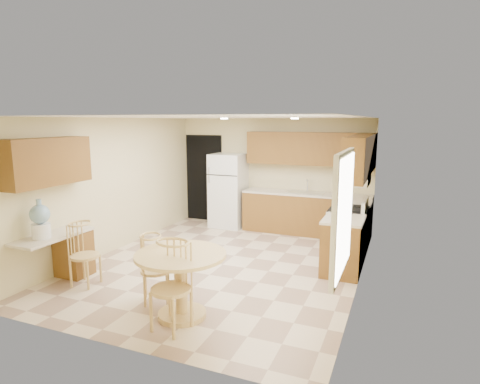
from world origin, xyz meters
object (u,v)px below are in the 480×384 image
at_px(refrigerator, 228,190).
at_px(chair_table_b, 166,281).
at_px(chair_table_a, 151,264).
at_px(dining_table, 181,275).
at_px(chair_desk, 80,250).
at_px(stove, 347,232).
at_px(water_crock, 40,221).

distance_m(refrigerator, chair_table_b, 4.88).
distance_m(refrigerator, chair_table_a, 4.19).
bearing_deg(dining_table, chair_desk, 172.81).
bearing_deg(chair_table_a, stove, 109.66).
bearing_deg(water_crock, stove, 38.06).
xyz_separation_m(refrigerator, dining_table, (1.25, -4.28, -0.30)).
relative_size(dining_table, water_crock, 1.96).
height_order(dining_table, chair_table_a, chair_table_a).
distance_m(chair_table_b, water_crock, 2.41).
height_order(chair_table_b, chair_desk, chair_table_b).
bearing_deg(refrigerator, chair_table_b, -74.57).
bearing_deg(dining_table, chair_table_b, -83.24).
relative_size(refrigerator, stove, 1.56).
xyz_separation_m(dining_table, chair_table_b, (0.05, -0.42, 0.10)).
relative_size(chair_table_a, water_crock, 1.61).
distance_m(dining_table, chair_table_a, 0.57).
distance_m(stove, chair_desk, 4.48).
xyz_separation_m(stove, chair_table_b, (-1.58, -3.48, 0.18)).
relative_size(refrigerator, dining_table, 1.50).
height_order(refrigerator, water_crock, refrigerator).
bearing_deg(stove, refrigerator, 157.01).
relative_size(chair_table_a, chair_table_b, 0.88).
height_order(dining_table, chair_desk, chair_desk).
distance_m(dining_table, chair_desk, 1.86).
xyz_separation_m(refrigerator, chair_desk, (-0.60, -4.05, -0.27)).
bearing_deg(chair_table_b, stove, -105.86).
bearing_deg(chair_desk, chair_table_a, 81.71).
bearing_deg(chair_desk, stove, 124.00).
bearing_deg(chair_desk, chair_table_b, 65.83).
distance_m(refrigerator, dining_table, 4.47).
bearing_deg(water_crock, refrigerator, 76.26).
bearing_deg(water_crock, chair_desk, 28.72).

